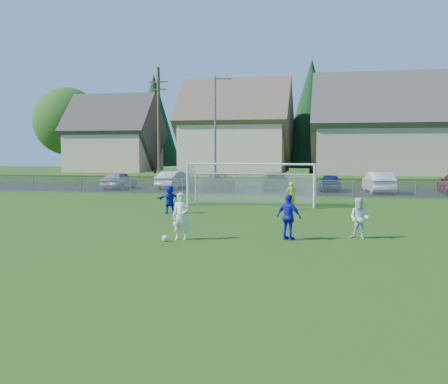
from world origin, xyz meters
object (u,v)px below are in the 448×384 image
at_px(car_d, 275,181).
at_px(player_white_b, 359,218).
at_px(player_white_a, 181,216).
at_px(player_blue_a, 289,217).
at_px(player_blue_b, 170,199).
at_px(car_a, 119,180).
at_px(car_e, 330,182).
at_px(soccer_goal, 252,177).
at_px(car_f, 379,182).
at_px(car_b, 174,180).
at_px(soccer_ball, 165,238).
at_px(car_c, 219,182).
at_px(goalkeeper, 291,196).

bearing_deg(car_d, player_white_b, 97.48).
bearing_deg(player_white_a, player_blue_a, 6.69).
relative_size(player_white_a, player_blue_b, 1.17).
xyz_separation_m(car_a, car_d, (12.90, 1.18, -0.00)).
bearing_deg(car_e, car_a, 5.76).
xyz_separation_m(player_blue_a, soccer_goal, (-3.14, 11.65, 0.80)).
height_order(player_white_a, car_f, player_white_a).
bearing_deg(car_f, soccer_goal, 46.09).
bearing_deg(car_d, car_b, -7.46).
distance_m(soccer_ball, player_blue_b, 8.22).
distance_m(player_white_a, player_blue_a, 3.88).
bearing_deg(car_e, car_c, 10.79).
distance_m(player_blue_a, car_a, 27.16).
xyz_separation_m(player_blue_a, car_a, (-15.95, 21.99, -0.10)).
relative_size(soccer_ball, car_e, 0.05).
height_order(player_blue_a, car_b, player_blue_a).
height_order(player_white_b, soccer_goal, soccer_goal).
xyz_separation_m(player_white_b, player_blue_a, (-2.50, -0.79, 0.08)).
relative_size(player_white_a, car_c, 0.34).
height_order(player_white_b, car_d, player_white_b).
relative_size(car_a, car_b, 0.95).
relative_size(player_white_b, car_e, 0.37).
relative_size(soccer_ball, car_f, 0.05).
bearing_deg(car_e, player_white_b, 94.67).
distance_m(goalkeeper, car_e, 13.57).
distance_m(player_blue_b, goalkeeper, 6.70).
xyz_separation_m(player_blue_b, car_b, (-4.95, 16.67, 0.01)).
height_order(car_e, car_f, car_f).
relative_size(player_white_b, player_blue_b, 1.03).
distance_m(goalkeeper, soccer_goal, 3.17).
bearing_deg(car_c, player_white_a, 93.24).
relative_size(goalkeeper, car_d, 0.30).
xyz_separation_m(player_white_a, player_blue_b, (-2.81, 7.45, -0.12)).
bearing_deg(soccer_goal, goalkeeper, -36.99).
bearing_deg(car_d, goalkeeper, 93.46).
bearing_deg(goalkeeper, car_e, -122.84).
bearing_deg(car_a, car_f, -177.22).
xyz_separation_m(player_white_b, car_f, (2.38, 21.49, 0.05)).
relative_size(player_blue_a, car_a, 0.39).
distance_m(car_c, car_e, 8.80).
distance_m(car_a, soccer_goal, 16.48).
bearing_deg(player_white_b, car_f, 110.13).
height_order(goalkeeper, car_a, goalkeeper).
height_order(player_white_a, goalkeeper, player_white_a).
relative_size(soccer_ball, player_blue_a, 0.13).
xyz_separation_m(goalkeeper, car_d, (-2.33, 13.35, -0.02)).
distance_m(player_white_a, car_a, 25.81).
bearing_deg(car_b, car_f, -176.52).
height_order(soccer_ball, car_c, car_c).
height_order(car_d, car_e, car_d).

